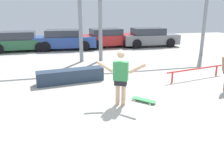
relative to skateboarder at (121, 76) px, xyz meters
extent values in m
plane|color=#B2ADA3|center=(0.07, -0.05, -0.89)|extent=(36.00, 36.00, 0.00)
cylinder|color=#DBAD89|center=(-0.08, 0.04, -0.51)|extent=(0.13, 0.13, 0.75)
cylinder|color=#DBAD89|center=(0.08, -0.04, -0.51)|extent=(0.13, 0.13, 0.75)
cube|color=black|center=(0.00, 0.00, -0.19)|extent=(0.40, 0.34, 0.17)
cube|color=#338C4C|center=(0.00, 0.00, 0.14)|extent=(0.46, 0.37, 0.55)
sphere|color=#DBAD89|center=(0.00, 0.00, 0.62)|extent=(0.21, 0.21, 0.21)
cylinder|color=#DBAD89|center=(-0.42, 0.22, 0.24)|extent=(0.47, 0.31, 0.33)
cylinder|color=#DBAD89|center=(0.42, -0.22, 0.24)|extent=(0.47, 0.31, 0.33)
cube|color=#338C4C|center=(0.74, 0.01, -0.82)|extent=(0.66, 0.68, 0.01)
cylinder|color=silver|center=(0.99, -0.10, -0.86)|extent=(0.06, 0.06, 0.05)
cylinder|color=silver|center=(0.83, -0.25, -0.86)|extent=(0.06, 0.06, 0.05)
cylinder|color=silver|center=(0.64, 0.27, -0.86)|extent=(0.06, 0.06, 0.05)
cylinder|color=silver|center=(0.49, 0.12, -0.86)|extent=(0.06, 0.06, 0.05)
cube|color=#28384C|center=(-1.27, 2.46, -0.63)|extent=(2.56, 0.83, 0.50)
cylinder|color=red|center=(3.66, 1.69, -0.48)|extent=(2.85, 0.58, 0.06)
cylinder|color=red|center=(2.50, 1.48, -0.68)|extent=(0.07, 0.07, 0.40)
cylinder|color=red|center=(4.83, 1.91, -0.68)|extent=(0.07, 0.07, 0.40)
cylinder|color=gray|center=(-0.46, 5.90, 1.68)|extent=(0.20, 0.20, 5.13)
cylinder|color=gray|center=(0.60, 5.90, 1.68)|extent=(0.20, 0.20, 5.13)
cylinder|color=gray|center=(6.95, 5.90, 1.68)|extent=(0.20, 0.20, 5.13)
cube|color=#28603D|center=(-4.08, 10.19, -0.40)|extent=(4.08, 1.81, 0.62)
cube|color=#2D333D|center=(-4.24, 10.19, 0.17)|extent=(2.26, 1.64, 0.51)
cylinder|color=black|center=(-2.84, 11.06, -0.57)|extent=(0.64, 0.23, 0.64)
cylinder|color=black|center=(-2.81, 9.36, -0.57)|extent=(0.64, 0.23, 0.64)
cylinder|color=black|center=(-5.35, 11.02, -0.57)|extent=(0.64, 0.23, 0.64)
cube|color=#284793|center=(-1.09, 10.09, -0.34)|extent=(4.34, 2.22, 0.72)
cube|color=#2D333D|center=(-1.25, 10.11, 0.26)|extent=(2.45, 1.90, 0.46)
cylinder|color=black|center=(0.29, 10.86, -0.55)|extent=(0.69, 0.28, 0.68)
cylinder|color=black|center=(0.12, 9.08, -0.55)|extent=(0.69, 0.28, 0.68)
cylinder|color=black|center=(-2.30, 11.11, -0.55)|extent=(0.69, 0.28, 0.68)
cylinder|color=black|center=(-2.46, 9.32, -0.55)|extent=(0.69, 0.28, 0.68)
cube|color=red|center=(2.05, 10.38, -0.33)|extent=(4.12, 2.05, 0.71)
cube|color=#2D333D|center=(1.89, 10.38, 0.25)|extent=(2.31, 1.80, 0.45)
cylinder|color=black|center=(3.25, 11.35, -0.53)|extent=(0.73, 0.26, 0.72)
cylinder|color=black|center=(3.35, 9.57, -0.53)|extent=(0.73, 0.26, 0.72)
cylinder|color=black|center=(0.76, 11.20, -0.53)|extent=(0.73, 0.26, 0.72)
cylinder|color=black|center=(0.86, 9.42, -0.53)|extent=(0.73, 0.26, 0.72)
cube|color=slate|center=(5.23, 9.85, -0.34)|extent=(4.29, 1.86, 0.71)
cube|color=#2D333D|center=(5.06, 9.85, 0.26)|extent=(2.38, 1.66, 0.50)
cylinder|color=black|center=(6.57, 10.65, -0.55)|extent=(0.68, 0.24, 0.67)
cylinder|color=black|center=(6.51, 8.97, -0.55)|extent=(0.68, 0.24, 0.67)
cylinder|color=black|center=(3.94, 10.73, -0.55)|extent=(0.68, 0.24, 0.67)
cylinder|color=black|center=(3.89, 9.05, -0.55)|extent=(0.68, 0.24, 0.67)
cylinder|color=#8C664C|center=(3.67, 0.27, 0.07)|extent=(0.16, 0.10, 0.49)
camera|label=1|loc=(-1.70, -5.69, 1.80)|focal=35.00mm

